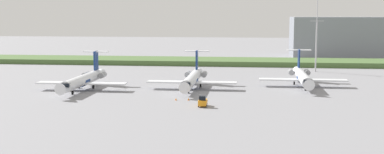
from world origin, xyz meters
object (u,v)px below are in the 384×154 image
object	(u,v)px
regional_jet_nearest	(84,80)
baggage_tug	(203,102)
safety_cone_front_marker	(176,99)
regional_jet_third	(302,76)
safety_cone_rear_marker	(207,100)
regional_jet_second	(192,79)
safety_cone_mid_marker	(189,99)
antenna_mast	(316,40)

from	to	relation	value
regional_jet_nearest	baggage_tug	size ratio (longest dim) A/B	9.69
safety_cone_front_marker	regional_jet_third	bearing A→B (deg)	40.35
safety_cone_rear_marker	regional_jet_nearest	bearing A→B (deg)	158.51
regional_jet_second	safety_cone_mid_marker	bearing A→B (deg)	-86.14
regional_jet_second	safety_cone_rear_marker	world-z (taller)	regional_jet_second
regional_jet_second	safety_cone_mid_marker	world-z (taller)	regional_jet_second
antenna_mast	safety_cone_front_marker	size ratio (longest dim) A/B	46.56
regional_jet_second	baggage_tug	distance (m)	24.88
regional_jet_second	antenna_mast	bearing A→B (deg)	48.86
regional_jet_second	baggage_tug	bearing A→B (deg)	-78.41
antenna_mast	safety_cone_front_marker	bearing A→B (deg)	-122.59
regional_jet_third	safety_cone_front_marker	distance (m)	39.62
safety_cone_front_marker	regional_jet_nearest	bearing A→B (deg)	153.53
regional_jet_third	antenna_mast	distance (m)	35.58
regional_jet_third	safety_cone_rear_marker	bearing A→B (deg)	-132.21
regional_jet_third	safety_cone_mid_marker	bearing A→B (deg)	-137.14
regional_jet_second	regional_jet_nearest	bearing A→B (deg)	-169.52
safety_cone_mid_marker	safety_cone_rear_marker	distance (m)	4.09
regional_jet_third	safety_cone_front_marker	xyz separation A→B (m)	(-30.15, -25.61, -2.26)
regional_jet_second	regional_jet_third	xyz separation A→B (m)	(28.53, 7.83, 0.00)
regional_jet_nearest	safety_cone_rear_marker	distance (m)	34.97
regional_jet_nearest	regional_jet_third	world-z (taller)	same
regional_jet_third	antenna_mast	xyz separation A→B (m)	(7.82, 33.77, 8.05)
regional_jet_second	safety_cone_front_marker	world-z (taller)	regional_jet_second
safety_cone_front_marker	safety_cone_mid_marker	world-z (taller)	same
baggage_tug	regional_jet_nearest	bearing A→B (deg)	149.08
antenna_mast	baggage_tug	world-z (taller)	antenna_mast
regional_jet_second	safety_cone_rear_marker	distance (m)	18.72
regional_jet_nearest	safety_cone_mid_marker	xyz separation A→B (m)	(28.39, -12.51, -2.26)
antenna_mast	safety_cone_rear_marker	size ratio (longest dim) A/B	46.56
regional_jet_second	regional_jet_third	world-z (taller)	same
antenna_mast	safety_cone_mid_marker	xyz separation A→B (m)	(-35.16, -59.14, -10.31)
regional_jet_nearest	safety_cone_rear_marker	size ratio (longest dim) A/B	56.36
baggage_tug	regional_jet_second	bearing A→B (deg)	101.59
baggage_tug	safety_cone_rear_marker	xyz separation A→B (m)	(0.28, 6.51, -0.73)
regional_jet_third	safety_cone_front_marker	bearing A→B (deg)	-139.65
safety_cone_rear_marker	regional_jet_third	bearing A→B (deg)	47.79
safety_cone_mid_marker	antenna_mast	bearing A→B (deg)	59.27
regional_jet_third	antenna_mast	size ratio (longest dim) A/B	1.21
regional_jet_nearest	baggage_tug	distance (m)	37.57
safety_cone_mid_marker	safety_cone_rear_marker	bearing A→B (deg)	-3.90
regional_jet_third	antenna_mast	world-z (taller)	antenna_mast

